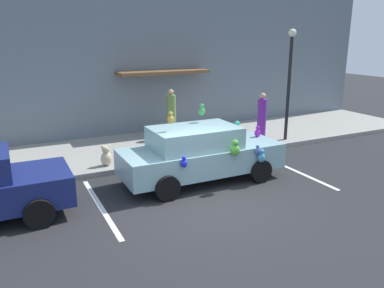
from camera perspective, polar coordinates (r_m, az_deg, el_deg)
The scene contains 10 objects.
ground_plane at distance 9.30m, azimuth 1.84°, elevation -8.99°, with size 60.00×60.00×0.00m, color #262628.
sidewalk at distance 13.61m, azimuth -8.13°, elevation -0.71°, with size 24.00×4.00×0.15m, color gray.
storefront_building at distance 15.14m, azimuth -11.18°, elevation 12.81°, with size 24.00×1.25×6.40m.
parking_stripe_front at distance 11.99m, azimuth 14.79°, elevation -3.72°, with size 0.12×3.60×0.01m, color silver.
parking_stripe_rear at distance 9.45m, azimuth -13.46°, elevation -9.00°, with size 0.12×3.60×0.01m, color silver.
plush_covered_car at distance 10.51m, azimuth 1.23°, elevation -1.38°, with size 4.48×1.99×2.07m.
teddy_bear_on_sidewalk at distance 11.71m, azimuth -12.66°, elevation -1.76°, with size 0.33×0.28×0.64m.
street_lamp_post at distance 14.44m, azimuth 14.31°, elevation 10.08°, with size 0.28×0.28×3.99m.
pedestrian_near_shopfront at distance 14.40m, azimuth 10.32°, elevation 3.80°, with size 0.33×0.33×1.76m.
pedestrian_walking_past at distance 14.51m, azimuth -3.10°, elevation 4.25°, with size 0.35×0.35×1.85m.
Camera 1 is at (-4.01, -7.44, 3.88)m, focal length 35.87 mm.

